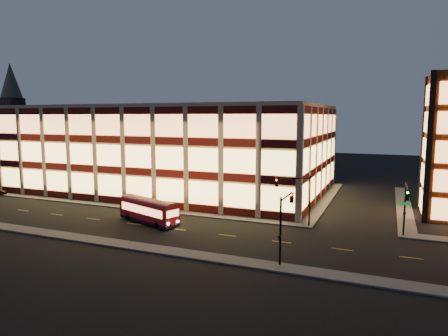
% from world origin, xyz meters
% --- Properties ---
extents(ground, '(200.00, 200.00, 0.00)m').
position_xyz_m(ground, '(0.00, 0.00, 0.00)').
color(ground, black).
rests_on(ground, ground).
extents(sidewalk_office_south, '(54.00, 2.00, 0.15)m').
position_xyz_m(sidewalk_office_south, '(-3.00, 1.00, 0.07)').
color(sidewalk_office_south, '#514F4C').
rests_on(sidewalk_office_south, ground).
extents(sidewalk_office_east, '(2.00, 30.00, 0.15)m').
position_xyz_m(sidewalk_office_east, '(23.00, 17.00, 0.07)').
color(sidewalk_office_east, '#514F4C').
rests_on(sidewalk_office_east, ground).
extents(sidewalk_tower_west, '(2.00, 30.00, 0.15)m').
position_xyz_m(sidewalk_tower_west, '(34.00, 17.00, 0.07)').
color(sidewalk_tower_west, '#514F4C').
rests_on(sidewalk_tower_west, ground).
extents(sidewalk_near, '(100.00, 2.00, 0.15)m').
position_xyz_m(sidewalk_near, '(0.00, -13.00, 0.07)').
color(sidewalk_near, '#514F4C').
rests_on(sidewalk_near, ground).
extents(office_building, '(50.45, 30.45, 14.50)m').
position_xyz_m(office_building, '(-2.91, 16.91, 7.25)').
color(office_building, tan).
rests_on(office_building, ground).
extents(church_tower, '(5.00, 5.00, 18.00)m').
position_xyz_m(church_tower, '(-70.00, 40.00, 9.00)').
color(church_tower, '#2D2621').
rests_on(church_tower, ground).
extents(church_spire, '(6.00, 6.00, 10.00)m').
position_xyz_m(church_spire, '(-70.00, 40.00, 23.00)').
color(church_spire, '#4C473F').
rests_on(church_spire, church_tower).
extents(traffic_signal_far, '(3.79, 1.87, 6.00)m').
position_xyz_m(traffic_signal_far, '(22.21, 0.24, 4.11)').
color(traffic_signal_far, black).
rests_on(traffic_signal_far, ground).
extents(traffic_signal_right, '(1.20, 4.37, 6.00)m').
position_xyz_m(traffic_signal_right, '(33.50, -0.62, 4.10)').
color(traffic_signal_right, black).
rests_on(traffic_signal_right, ground).
extents(traffic_signal_near, '(0.32, 4.45, 6.00)m').
position_xyz_m(traffic_signal_near, '(23.50, -11.03, 4.13)').
color(traffic_signal_near, black).
rests_on(traffic_signal_near, ground).
extents(trolley_bus, '(9.06, 5.06, 2.99)m').
position_xyz_m(trolley_bus, '(5.33, -4.77, 1.66)').
color(trolley_bus, maroon).
rests_on(trolley_bus, ground).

